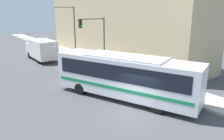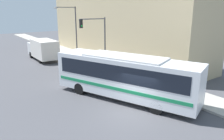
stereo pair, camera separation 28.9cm
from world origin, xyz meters
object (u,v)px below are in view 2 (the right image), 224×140
object	(u,v)px
traffic_light_pole	(97,34)
city_bus	(124,74)
delivery_truck	(43,49)
street_lamp	(73,27)
fire_hydrant	(135,75)
pedestrian_near_corner	(151,71)
parking_meter	(108,62)

from	to	relation	value
traffic_light_pole	city_bus	bearing A→B (deg)	-108.48
traffic_light_pole	delivery_truck	bearing A→B (deg)	111.25
delivery_truck	street_lamp	bearing A→B (deg)	-16.46
fire_hydrant	traffic_light_pole	size ratio (longest dim) A/B	0.12
delivery_truck	pedestrian_near_corner	bearing A→B (deg)	-71.69
street_lamp	pedestrian_near_corner	bearing A→B (deg)	-85.87
street_lamp	pedestrian_near_corner	world-z (taller)	street_lamp
city_bus	pedestrian_near_corner	size ratio (longest dim) A/B	6.52
traffic_light_pole	pedestrian_near_corner	distance (m)	7.62
delivery_truck	traffic_light_pole	size ratio (longest dim) A/B	1.15
fire_hydrant	pedestrian_near_corner	size ratio (longest dim) A/B	0.39
city_bus	street_lamp	xyz separation A→B (m)	(3.54, 15.94, 2.44)
delivery_truck	pedestrian_near_corner	xyz separation A→B (m)	(5.12, -15.47, -0.48)
city_bus	parking_meter	bearing A→B (deg)	41.80
traffic_light_pole	parking_meter	size ratio (longest dim) A/B	4.90
traffic_light_pole	street_lamp	xyz separation A→B (m)	(0.71, 7.48, 0.31)
delivery_truck	parking_meter	size ratio (longest dim) A/B	5.65
traffic_light_pole	pedestrian_near_corner	world-z (taller)	traffic_light_pole
street_lamp	pedestrian_near_corner	xyz separation A→B (m)	(1.03, -14.26, -3.32)
street_lamp	pedestrian_near_corner	distance (m)	14.68
parking_meter	fire_hydrant	bearing A→B (deg)	-90.00
city_bus	pedestrian_near_corner	world-z (taller)	city_bus
delivery_truck	pedestrian_near_corner	world-z (taller)	delivery_truck
parking_meter	pedestrian_near_corner	bearing A→B (deg)	-82.15
pedestrian_near_corner	delivery_truck	bearing A→B (deg)	108.31
city_bus	parking_meter	distance (m)	8.56
city_bus	delivery_truck	distance (m)	17.16
traffic_light_pole	fire_hydrant	bearing A→B (deg)	-80.55
traffic_light_pole	street_lamp	bearing A→B (deg)	84.56
parking_meter	city_bus	bearing A→B (deg)	-116.15
fire_hydrant	street_lamp	size ratio (longest dim) A/B	0.10
parking_meter	pedestrian_near_corner	world-z (taller)	pedestrian_near_corner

